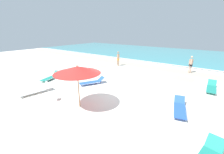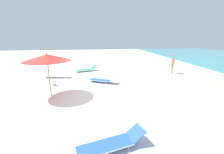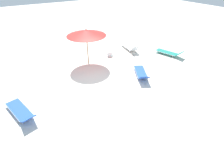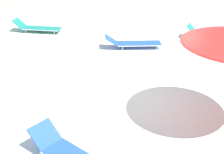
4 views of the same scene
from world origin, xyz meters
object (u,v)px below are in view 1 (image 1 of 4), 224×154
object	(u,v)px
sun_lounger_beside_umbrella	(180,108)
sun_lounger_near_water_right	(35,90)
sun_lounger_under_umbrella	(212,88)
sun_lounger_mid_beach_pair_a	(51,77)
beachgoer_shoreline_child	(118,58)
beachgoer_wading_adult	(191,63)
cooler_box	(53,98)
sun_lounger_mid_beach_solo	(92,82)
beach_umbrella	(77,70)

from	to	relation	value
sun_lounger_beside_umbrella	sun_lounger_near_water_right	distance (m)	9.41
sun_lounger_under_umbrella	sun_lounger_mid_beach_pair_a	distance (m)	13.08
sun_lounger_beside_umbrella	sun_lounger_mid_beach_pair_a	size ratio (longest dim) A/B	1.05
sun_lounger_under_umbrella	beachgoer_shoreline_child	bearing A→B (deg)	163.91
beachgoer_wading_adult	sun_lounger_beside_umbrella	bearing A→B (deg)	50.22
sun_lounger_under_umbrella	sun_lounger_mid_beach_pair_a	xyz separation A→B (m)	(-11.82, -5.62, 0.00)
sun_lounger_mid_beach_pair_a	cooler_box	world-z (taller)	sun_lounger_mid_beach_pair_a
cooler_box	beachgoer_wading_adult	bearing A→B (deg)	-168.99
sun_lounger_under_umbrella	sun_lounger_beside_umbrella	xyz separation A→B (m)	(-1.13, -4.53, -0.01)
sun_lounger_mid_beach_solo	beachgoer_wading_adult	bearing A→B (deg)	84.32
sun_lounger_near_water_right	beachgoer_wading_adult	size ratio (longest dim) A/B	1.18
sun_lounger_beside_umbrella	beach_umbrella	bearing A→B (deg)	-162.92
beach_umbrella	cooler_box	world-z (taller)	beach_umbrella
sun_lounger_near_water_right	sun_lounger_mid_beach_solo	xyz separation A→B (m)	(1.90, 3.74, -0.01)
sun_lounger_under_umbrella	cooler_box	world-z (taller)	sun_lounger_under_umbrella
beach_umbrella	sun_lounger_near_water_right	bearing A→B (deg)	-172.00
sun_lounger_near_water_right	beachgoer_wading_adult	world-z (taller)	beachgoer_wading_adult
sun_lounger_near_water_right	cooler_box	bearing A→B (deg)	12.64
beach_umbrella	sun_lounger_mid_beach_pair_a	distance (m)	6.56
sun_lounger_mid_beach_pair_a	beachgoer_wading_adult	world-z (taller)	beachgoer_wading_adult
sun_lounger_beside_umbrella	beachgoer_wading_adult	size ratio (longest dim) A/B	1.28
sun_lounger_under_umbrella	sun_lounger_beside_umbrella	distance (m)	4.67
beachgoer_shoreline_child	cooler_box	distance (m)	10.46
beachgoer_shoreline_child	cooler_box	xyz separation A→B (m)	(2.07, -10.22, -0.81)
beach_umbrella	sun_lounger_beside_umbrella	distance (m)	5.94
beachgoer_shoreline_child	sun_lounger_under_umbrella	bearing A→B (deg)	-173.29
beach_umbrella	sun_lounger_under_umbrella	xyz separation A→B (m)	(5.86, 7.49, -2.02)
beachgoer_wading_adult	beachgoer_shoreline_child	distance (m)	7.91
sun_lounger_mid_beach_solo	beachgoer_wading_adult	world-z (taller)	beachgoer_wading_adult
beach_umbrella	beachgoer_wading_adult	xyz separation A→B (m)	(3.63, 11.67, -1.23)
sun_lounger_mid_beach_pair_a	beachgoer_shoreline_child	distance (m)	8.17
sun_lounger_beside_umbrella	sun_lounger_under_umbrella	bearing A→B (deg)	61.09
sun_lounger_mid_beach_pair_a	sun_lounger_under_umbrella	bearing A→B (deg)	8.01
sun_lounger_mid_beach_solo	beachgoer_wading_adult	distance (m)	10.27
sun_lounger_mid_beach_solo	beachgoer_shoreline_child	distance (m)	6.94
beachgoer_wading_adult	sun_lounger_under_umbrella	bearing A→B (deg)	71.13
sun_lounger_beside_umbrella	cooler_box	xyz separation A→B (m)	(-6.72, -3.40, -0.02)
sun_lounger_beside_umbrella	sun_lounger_near_water_right	size ratio (longest dim) A/B	1.08
sun_lounger_mid_beach_pair_a	beach_umbrella	bearing A→B (deg)	-34.93
beach_umbrella	sun_lounger_beside_umbrella	world-z (taller)	beach_umbrella
beach_umbrella	sun_lounger_under_umbrella	world-z (taller)	beach_umbrella
sun_lounger_beside_umbrella	beachgoer_wading_adult	xyz separation A→B (m)	(-1.11, 8.70, 0.79)
sun_lounger_under_umbrella	sun_lounger_beside_umbrella	size ratio (longest dim) A/B	0.95
sun_lounger_under_umbrella	sun_lounger_near_water_right	xyz separation A→B (m)	(-9.85, -8.06, 0.01)
beachgoer_wading_adult	beachgoer_shoreline_child	world-z (taller)	same
sun_lounger_near_water_right	beachgoer_wading_adult	distance (m)	14.43
beach_umbrella	sun_lounger_near_water_right	world-z (taller)	beach_umbrella
beachgoer_shoreline_child	cooler_box	bearing A→B (deg)	121.16
sun_lounger_beside_umbrella	cooler_box	world-z (taller)	sun_lounger_beside_umbrella
sun_lounger_near_water_right	sun_lounger_mid_beach_pair_a	size ratio (longest dim) A/B	0.97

